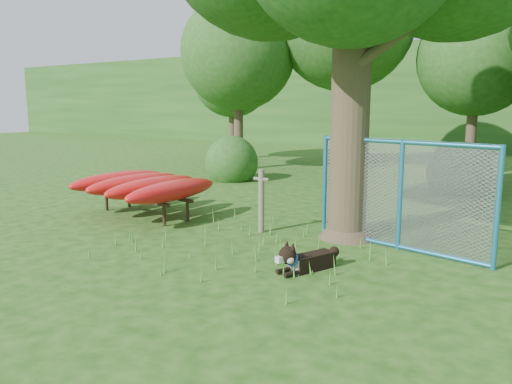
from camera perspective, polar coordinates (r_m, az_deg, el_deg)
The scene contains 13 objects.
ground at distance 8.22m, azimuth -5.87°, elevation -7.95°, with size 80.00×80.00×0.00m, color #1B440D.
wooden_post at distance 9.90m, azimuth 0.62°, elevation -0.82°, with size 0.34×0.12×1.27m.
kayak_rack at distance 11.67m, azimuth -12.65°, elevation 0.76°, with size 2.87×3.06×0.93m.
husky_dog at distance 7.71m, azimuth 5.52°, elevation -7.72°, with size 0.63×1.10×0.52m.
fence_section at distance 9.00m, azimuth 16.15°, elevation -0.36°, with size 3.27×0.69×3.23m.
wildflower_clump at distance 8.43m, azimuth 3.34°, elevation -6.28°, with size 0.10×0.08×0.21m.
bg_tree_a at distance 19.82m, azimuth -2.06°, elevation 15.59°, with size 4.40×4.40×6.70m.
bg_tree_b at distance 19.96m, azimuth 10.16°, elevation 18.67°, with size 5.20×5.20×8.22m.
bg_tree_c at distance 19.40m, azimuth 23.90°, elevation 13.79°, with size 4.00×4.00×6.12m.
bg_tree_f at distance 23.65m, azimuth -2.74°, elevation 12.83°, with size 3.60×3.60×5.55m.
shrub_left at distance 17.00m, azimuth -2.79°, elevation 1.38°, with size 1.80×1.80×1.80m, color #205019.
shrub_mid at distance 15.52m, azimuth 22.06°, elevation -0.16°, with size 1.80×1.80×1.80m, color #205019.
wooded_hillside at distance 34.38m, azimuth 25.73°, elevation 9.74°, with size 80.00×12.00×6.00m, color #205019.
Camera 1 is at (5.01, -6.01, 2.51)m, focal length 35.00 mm.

